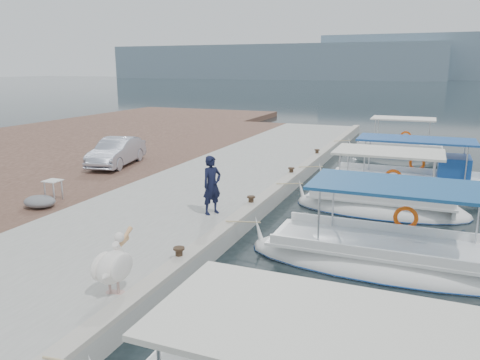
# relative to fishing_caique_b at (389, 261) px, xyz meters

# --- Properties ---
(ground) EXTENTS (400.00, 400.00, 0.00)m
(ground) POSITION_rel_fishing_caique_b_xyz_m (-4.38, 0.76, -0.12)
(ground) COLOR black
(ground) RESTS_ON ground
(concrete_quay) EXTENTS (6.00, 40.00, 0.50)m
(concrete_quay) POSITION_rel_fishing_caique_b_xyz_m (-7.38, 5.76, 0.13)
(concrete_quay) COLOR #999A94
(concrete_quay) RESTS_ON ground
(quay_curb) EXTENTS (0.44, 40.00, 0.12)m
(quay_curb) POSITION_rel_fishing_caique_b_xyz_m (-4.60, 5.76, 0.44)
(quay_curb) COLOR #AAA497
(quay_curb) RESTS_ON concrete_quay
(cobblestone_strip) EXTENTS (4.00, 40.00, 0.50)m
(cobblestone_strip) POSITION_rel_fishing_caique_b_xyz_m (-12.38, 5.76, 0.13)
(cobblestone_strip) COLOR #4E3229
(cobblestone_strip) RESTS_ON ground
(fishing_caique_b) EXTENTS (7.58, 2.57, 2.83)m
(fishing_caique_b) POSITION_rel_fishing_caique_b_xyz_m (0.00, 0.00, 0.00)
(fishing_caique_b) COLOR white
(fishing_caique_b) RESTS_ON ground
(fishing_caique_c) EXTENTS (6.17, 2.51, 2.83)m
(fishing_caique_c) POSITION_rel_fishing_caique_b_xyz_m (-0.70, 4.95, 0.00)
(fishing_caique_c) COLOR white
(fishing_caique_c) RESTS_ON ground
(fishing_caique_d) EXTENTS (7.69, 2.28, 2.83)m
(fishing_caique_d) POSITION_rel_fishing_caique_b_xyz_m (0.16, 8.34, 0.06)
(fishing_caique_d) COLOR white
(fishing_caique_d) RESTS_ON ground
(fishing_caique_e) EXTENTS (5.89, 2.30, 2.83)m
(fishing_caique_e) POSITION_rel_fishing_caique_b_xyz_m (-0.84, 16.62, 0.00)
(fishing_caique_e) COLOR white
(fishing_caique_e) RESTS_ON ground
(mooring_bollards) EXTENTS (0.28, 20.28, 0.33)m
(mooring_bollards) POSITION_rel_fishing_caique_b_xyz_m (-4.73, 2.26, 0.57)
(mooring_bollards) COLOR black
(mooring_bollards) RESTS_ON concrete_quay
(pelican) EXTENTS (0.72, 1.55, 1.20)m
(pelican) POSITION_rel_fishing_caique_b_xyz_m (-5.14, -4.74, 0.99)
(pelican) COLOR tan
(pelican) RESTS_ON concrete_quay
(fisherman) EXTENTS (0.72, 0.82, 1.89)m
(fisherman) POSITION_rel_fishing_caique_b_xyz_m (-5.57, 0.94, 1.32)
(fisherman) COLOR black
(fisherman) RESTS_ON concrete_quay
(parked_car) EXTENTS (2.14, 4.19, 1.32)m
(parked_car) POSITION_rel_fishing_caique_b_xyz_m (-13.05, 6.11, 1.03)
(parked_car) COLOR #AFB5C8
(parked_car) RESTS_ON cobblestone_strip
(tarp_bundle) EXTENTS (1.10, 0.90, 0.40)m
(tarp_bundle) POSITION_rel_fishing_caique_b_xyz_m (-11.26, -0.60, 0.58)
(tarp_bundle) COLOR slate
(tarp_bundle) RESTS_ON cobblestone_strip
(folding_table) EXTENTS (0.55, 0.55, 0.73)m
(folding_table) POSITION_rel_fishing_caique_b_xyz_m (-11.43, 0.24, 0.90)
(folding_table) COLOR silver
(folding_table) RESTS_ON cobblestone_strip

